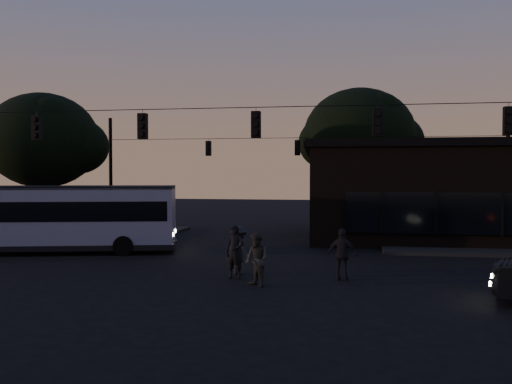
% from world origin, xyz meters
% --- Properties ---
extents(ground, '(120.00, 120.00, 0.00)m').
position_xyz_m(ground, '(0.00, 0.00, 0.00)').
color(ground, black).
rests_on(ground, ground).
extents(sidewalk_far_left, '(14.00, 10.00, 0.15)m').
position_xyz_m(sidewalk_far_left, '(-14.00, 14.00, 0.07)').
color(sidewalk_far_left, black).
rests_on(sidewalk_far_left, ground).
extents(building, '(15.40, 10.41, 5.40)m').
position_xyz_m(building, '(9.00, 15.97, 2.71)').
color(building, black).
rests_on(building, ground).
extents(tree_behind, '(7.60, 7.60, 9.43)m').
position_xyz_m(tree_behind, '(4.00, 22.00, 6.19)').
color(tree_behind, black).
rests_on(tree_behind, ground).
extents(tree_left, '(6.40, 6.40, 8.30)m').
position_xyz_m(tree_left, '(-14.00, 13.00, 5.57)').
color(tree_left, black).
rests_on(tree_left, ground).
extents(signal_rig_near, '(26.24, 0.30, 7.50)m').
position_xyz_m(signal_rig_near, '(0.00, 4.00, 4.45)').
color(signal_rig_near, black).
rests_on(signal_rig_near, ground).
extents(signal_rig_far, '(26.24, 0.30, 7.50)m').
position_xyz_m(signal_rig_far, '(0.00, 20.00, 4.20)').
color(signal_rig_far, black).
rests_on(signal_rig_far, ground).
extents(bus, '(11.33, 5.20, 3.11)m').
position_xyz_m(bus, '(-10.02, 7.17, 1.75)').
color(bus, gray).
rests_on(bus, ground).
extents(pedestrian_a, '(0.77, 0.58, 1.90)m').
position_xyz_m(pedestrian_a, '(-0.46, 2.26, 0.95)').
color(pedestrian_a, black).
rests_on(pedestrian_a, ground).
extents(pedestrian_b, '(1.08, 1.08, 1.77)m').
position_xyz_m(pedestrian_b, '(0.53, 1.01, 0.88)').
color(pedestrian_b, '#2D2D29').
rests_on(pedestrian_b, ground).
extents(pedestrian_c, '(1.11, 0.60, 1.80)m').
position_xyz_m(pedestrian_c, '(3.28, 2.58, 0.90)').
color(pedestrian_c, black).
rests_on(pedestrian_c, ground).
extents(pedestrian_d, '(1.33, 1.22, 1.79)m').
position_xyz_m(pedestrian_d, '(-0.47, 3.14, 0.90)').
color(pedestrian_d, black).
rests_on(pedestrian_d, ground).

